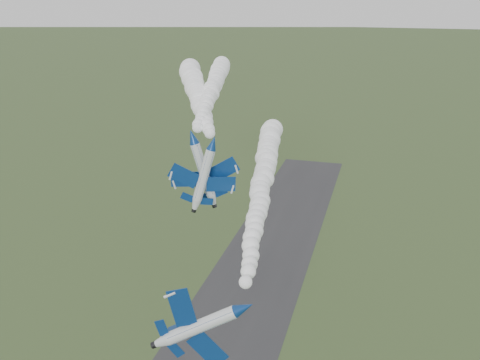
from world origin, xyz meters
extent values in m
cube|color=#2F2F32|center=(0.00, 30.00, 0.02)|extent=(24.00, 260.00, 0.04)
cylinder|color=silver|center=(13.98, -3.40, 33.22)|extent=(4.26, 9.60, 2.24)
cone|color=navy|center=(15.29, -9.14, 33.22)|extent=(2.73, 2.88, 2.24)
cone|color=silver|center=(12.72, 2.12, 33.22)|extent=(2.63, 2.45, 2.24)
cylinder|color=black|center=(12.48, 3.20, 33.22)|extent=(1.26, 0.90, 1.14)
ellipsoid|color=black|center=(15.06, -5.62, 33.51)|extent=(2.17, 3.45, 1.49)
cube|color=navy|center=(12.16, -2.91, 36.11)|extent=(3.00, 3.15, 4.62)
cube|color=navy|center=(15.12, -2.23, 30.18)|extent=(3.00, 3.15, 4.62)
cube|color=navy|center=(12.16, 0.97, 34.80)|extent=(1.35, 1.44, 2.03)
cube|color=navy|center=(13.74, 1.33, 31.64)|extent=(1.35, 1.44, 2.03)
cube|color=navy|center=(14.26, 1.17, 33.88)|extent=(2.58, 2.23, 1.23)
cylinder|color=silver|center=(-1.24, 20.71, 47.22)|extent=(3.91, 9.27, 1.99)
cone|color=navy|center=(-0.01, 15.13, 47.22)|extent=(2.46, 2.75, 1.99)
cone|color=silver|center=(-2.44, 26.07, 47.22)|extent=(2.37, 2.33, 1.99)
cylinder|color=black|center=(-2.67, 27.12, 47.22)|extent=(1.13, 0.85, 1.01)
ellipsoid|color=black|center=(-0.90, 18.40, 47.81)|extent=(1.97, 3.32, 1.33)
cube|color=navy|center=(-4.43, 20.88, 46.20)|extent=(5.26, 3.57, 1.48)
cube|color=navy|center=(1.65, 22.23, 47.94)|extent=(5.26, 3.57, 1.48)
cube|color=navy|center=(-3.85, 24.76, 46.76)|extent=(2.31, 1.61, 0.69)
cube|color=navy|center=(-0.61, 25.48, 47.69)|extent=(2.31, 1.61, 0.69)
cube|color=navy|center=(-2.54, 24.79, 48.57)|extent=(1.12, 1.85, 2.32)
cylinder|color=silver|center=(2.59, 19.50, 46.78)|extent=(5.28, 8.62, 1.91)
cone|color=navy|center=(4.83, 14.56, 46.78)|extent=(2.66, 2.84, 1.91)
cone|color=silver|center=(0.44, 24.25, 46.78)|extent=(2.49, 2.46, 1.91)
cylinder|color=black|center=(0.02, 25.19, 46.78)|extent=(1.13, 0.96, 0.97)
ellipsoid|color=black|center=(3.65, 17.55, 47.33)|extent=(2.37, 3.21, 1.27)
cube|color=navy|center=(-0.47, 19.01, 47.50)|extent=(5.16, 4.12, 1.46)
cube|color=navy|center=(4.90, 21.44, 45.77)|extent=(5.16, 4.12, 1.46)
cube|color=navy|center=(-0.61, 22.77, 47.24)|extent=(2.28, 1.85, 0.67)
cube|color=navy|center=(2.25, 24.06, 46.32)|extent=(2.28, 1.85, 0.67)
cube|color=navy|center=(1.27, 23.35, 48.06)|extent=(1.36, 1.80, 2.19)
camera|label=1|loc=(28.64, -57.03, 69.81)|focal=40.00mm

